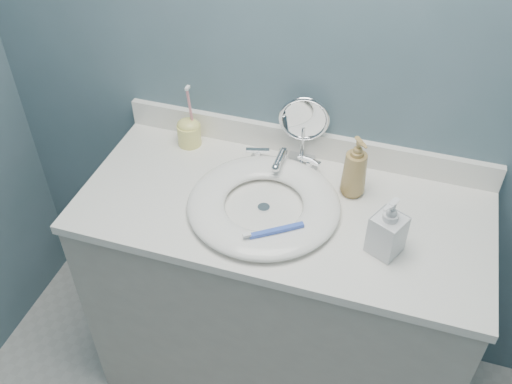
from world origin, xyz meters
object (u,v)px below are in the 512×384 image
at_px(soap_bottle_amber, 355,167).
at_px(toothbrush_holder, 189,131).
at_px(soap_bottle_clear, 388,226).
at_px(makeup_mirror, 304,126).

xyz_separation_m(soap_bottle_amber, toothbrush_holder, (-0.56, 0.08, -0.05)).
height_order(soap_bottle_amber, toothbrush_holder, toothbrush_holder).
distance_m(soap_bottle_amber, toothbrush_holder, 0.57).
distance_m(soap_bottle_clear, toothbrush_holder, 0.75).
bearing_deg(soap_bottle_clear, soap_bottle_amber, 147.59).
bearing_deg(toothbrush_holder, makeup_mirror, 5.24).
height_order(makeup_mirror, toothbrush_holder, makeup_mirror).
height_order(soap_bottle_clear, toothbrush_holder, toothbrush_holder).
height_order(soap_bottle_amber, soap_bottle_clear, soap_bottle_amber).
height_order(makeup_mirror, soap_bottle_amber, makeup_mirror).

